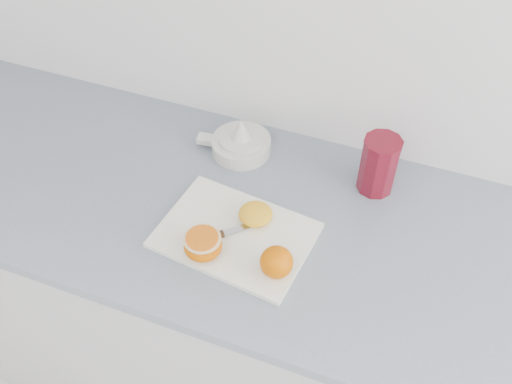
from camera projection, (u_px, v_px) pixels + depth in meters
counter at (302, 331)px, 1.59m from camera, size 2.54×0.64×0.89m
cutting_board at (235, 235)px, 1.25m from camera, size 0.35×0.27×0.01m
whole_orange at (276, 262)px, 1.15m from camera, size 0.07×0.07×0.07m
half_orange at (203, 245)px, 1.19m from camera, size 0.08×0.08×0.05m
squeezed_shell at (256, 214)px, 1.26m from camera, size 0.08×0.08×0.03m
paring_knife at (214, 236)px, 1.24m from camera, size 0.13×0.13×0.01m
citrus_juicer at (240, 143)px, 1.43m from camera, size 0.19×0.15×0.10m
red_tumbler at (378, 167)px, 1.31m from camera, size 0.09×0.09×0.15m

